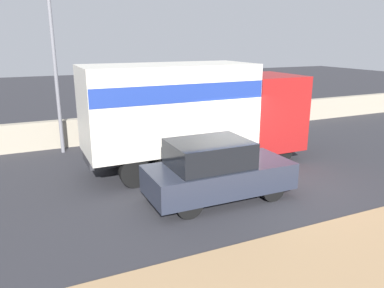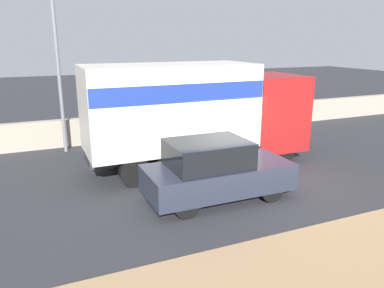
{
  "view_description": "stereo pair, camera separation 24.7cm",
  "coord_description": "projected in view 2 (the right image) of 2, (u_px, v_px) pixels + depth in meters",
  "views": [
    {
      "loc": [
        -5.95,
        -8.63,
        4.21
      ],
      "look_at": [
        -1.48,
        1.11,
        1.22
      ],
      "focal_mm": 35.0,
      "sensor_mm": 36.0,
      "label": 1
    },
    {
      "loc": [
        -5.73,
        -8.73,
        4.21
      ],
      "look_at": [
        -1.48,
        1.11,
        1.22
      ],
      "focal_mm": 35.0,
      "sensor_mm": 36.0,
      "label": 2
    }
  ],
  "objects": [
    {
      "name": "ground_plane",
      "position": [
        253.0,
        188.0,
        11.04
      ],
      "size": [
        80.0,
        80.0,
        0.0
      ],
      "primitive_type": "plane",
      "color": "#2D2D33"
    },
    {
      "name": "stone_wall_backdrop",
      "position": [
        172.0,
        123.0,
        16.96
      ],
      "size": [
        60.0,
        0.35,
        1.11
      ],
      "color": "#A39984",
      "rests_on": "ground_plane"
    },
    {
      "name": "street_lamp",
      "position": [
        57.0,
        52.0,
        13.61
      ],
      "size": [
        0.56,
        0.28,
        6.5
      ],
      "color": "slate",
      "rests_on": "ground_plane"
    },
    {
      "name": "box_truck",
      "position": [
        195.0,
        108.0,
        12.41
      ],
      "size": [
        7.5,
        2.46,
        3.48
      ],
      "color": "maroon",
      "rests_on": "ground_plane"
    },
    {
      "name": "car_hatchback",
      "position": [
        215.0,
        171.0,
        10.03
      ],
      "size": [
        3.98,
        1.72,
        1.67
      ],
      "color": "#282D3D",
      "rests_on": "ground_plane"
    }
  ]
}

